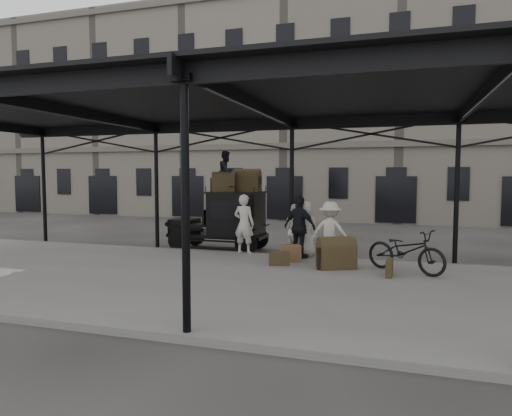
{
  "coord_description": "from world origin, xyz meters",
  "views": [
    {
      "loc": [
        3.37,
        -12.63,
        2.8
      ],
      "look_at": [
        -1.1,
        1.6,
        1.7
      ],
      "focal_mm": 32.0,
      "sensor_mm": 36.0,
      "label": 1
    }
  ],
  "objects_px": {
    "taxi": "(228,218)",
    "steamer_trunk_roof_near": "(224,183)",
    "porter_official": "(300,227)",
    "steamer_trunk_platform": "(336,255)",
    "porter_left": "(244,224)",
    "bicycle": "(406,251)"
  },
  "relations": [
    {
      "from": "taxi",
      "to": "porter_official",
      "type": "relative_size",
      "value": 1.85
    },
    {
      "from": "taxi",
      "to": "steamer_trunk_platform",
      "type": "relative_size",
      "value": 3.56
    },
    {
      "from": "porter_official",
      "to": "steamer_trunk_platform",
      "type": "distance_m",
      "value": 1.9
    },
    {
      "from": "porter_left",
      "to": "steamer_trunk_platform",
      "type": "bearing_deg",
      "value": 162.15
    },
    {
      "from": "bicycle",
      "to": "steamer_trunk_roof_near",
      "type": "distance_m",
      "value": 6.94
    },
    {
      "from": "taxi",
      "to": "porter_official",
      "type": "distance_m",
      "value": 3.36
    },
    {
      "from": "porter_official",
      "to": "steamer_trunk_roof_near",
      "type": "xyz_separation_m",
      "value": [
        -3.08,
        1.28,
        1.34
      ]
    },
    {
      "from": "steamer_trunk_platform",
      "to": "steamer_trunk_roof_near",
      "type": "bearing_deg",
      "value": 125.12
    },
    {
      "from": "porter_official",
      "to": "steamer_trunk_platform",
      "type": "bearing_deg",
      "value": 160.61
    },
    {
      "from": "porter_official",
      "to": "bicycle",
      "type": "bearing_deg",
      "value": -177.05
    },
    {
      "from": "taxi",
      "to": "porter_left",
      "type": "bearing_deg",
      "value": -49.25
    },
    {
      "from": "porter_left",
      "to": "porter_official",
      "type": "distance_m",
      "value": 2.01
    },
    {
      "from": "bicycle",
      "to": "steamer_trunk_roof_near",
      "type": "xyz_separation_m",
      "value": [
        -6.25,
        2.47,
        1.73
      ]
    },
    {
      "from": "porter_official",
      "to": "steamer_trunk_platform",
      "type": "height_order",
      "value": "porter_official"
    },
    {
      "from": "taxi",
      "to": "steamer_trunk_roof_near",
      "type": "distance_m",
      "value": 1.3
    },
    {
      "from": "porter_left",
      "to": "bicycle",
      "type": "height_order",
      "value": "porter_left"
    },
    {
      "from": "porter_left",
      "to": "bicycle",
      "type": "bearing_deg",
      "value": 170.99
    },
    {
      "from": "porter_official",
      "to": "steamer_trunk_platform",
      "type": "relative_size",
      "value": 1.92
    },
    {
      "from": "porter_official",
      "to": "bicycle",
      "type": "relative_size",
      "value": 0.87
    },
    {
      "from": "porter_left",
      "to": "steamer_trunk_roof_near",
      "type": "xyz_separation_m",
      "value": [
        -1.09,
        0.93,
        1.33
      ]
    },
    {
      "from": "taxi",
      "to": "steamer_trunk_roof_near",
      "type": "relative_size",
      "value": 4.48
    },
    {
      "from": "porter_left",
      "to": "bicycle",
      "type": "xyz_separation_m",
      "value": [
        5.16,
        -1.54,
        -0.4
      ]
    }
  ]
}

